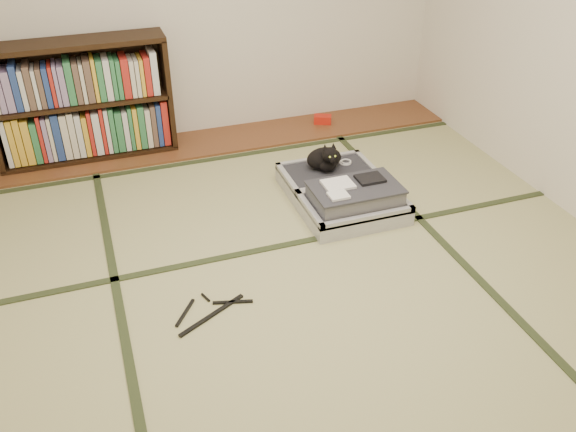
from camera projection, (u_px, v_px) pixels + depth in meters
name	position (u px, v px, depth m)	size (l,w,h in m)	color
floor	(300.00, 285.00, 3.49)	(4.50, 4.50, 0.00)	tan
wood_strip	(217.00, 141.00, 5.08)	(4.00, 0.50, 0.02)	brown
red_item	(323.00, 119.00, 5.35)	(0.15, 0.09, 0.07)	red
room_shell	(303.00, 29.00, 2.71)	(4.50, 4.50, 4.50)	white
tatami_borders	(273.00, 238.00, 3.89)	(4.00, 4.50, 0.01)	#2D381E
bookcase	(82.00, 103.00, 4.62)	(1.33, 0.30, 0.92)	black
suitcase	(343.00, 193.00, 4.20)	(0.67, 0.89, 0.26)	#B8B9BE
cat	(325.00, 159.00, 4.36)	(0.30, 0.30, 0.24)	black
cable_coil	(346.00, 162.00, 4.48)	(0.09, 0.09, 0.02)	white
hanger	(211.00, 311.00, 3.30)	(0.45, 0.31, 0.01)	black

